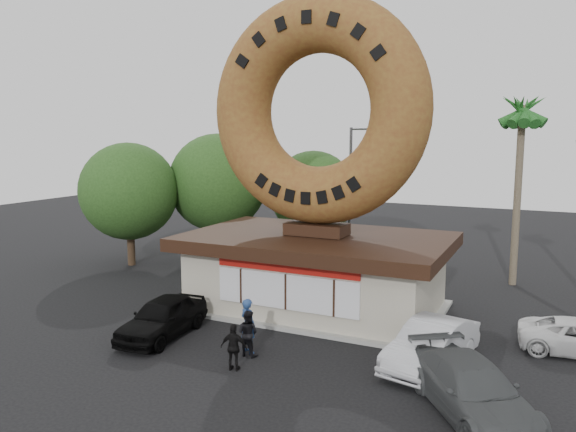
% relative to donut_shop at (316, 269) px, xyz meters
% --- Properties ---
extents(ground, '(90.00, 90.00, 0.00)m').
position_rel_donut_shop_xyz_m(ground, '(0.00, -5.98, -1.77)').
color(ground, black).
rests_on(ground, ground).
extents(donut_shop, '(11.20, 7.20, 3.80)m').
position_rel_donut_shop_xyz_m(donut_shop, '(0.00, 0.00, 0.00)').
color(donut_shop, '#BAB19E').
rests_on(donut_shop, ground).
extents(giant_donut, '(9.55, 2.43, 9.55)m').
position_rel_donut_shop_xyz_m(giant_donut, '(0.00, 0.02, 6.81)').
color(giant_donut, olive).
rests_on(giant_donut, donut_shop).
extents(tree_west, '(6.00, 6.00, 7.65)m').
position_rel_donut_shop_xyz_m(tree_west, '(-9.50, 7.02, 2.87)').
color(tree_west, '#473321').
rests_on(tree_west, ground).
extents(tree_mid, '(5.20, 5.20, 6.63)m').
position_rel_donut_shop_xyz_m(tree_mid, '(-4.00, 9.02, 2.25)').
color(tree_mid, '#473321').
rests_on(tree_mid, ground).
extents(tree_far, '(5.60, 5.60, 7.14)m').
position_rel_donut_shop_xyz_m(tree_far, '(-13.00, 3.02, 2.56)').
color(tree_far, '#473321').
rests_on(tree_far, ground).
extents(palm_near, '(2.60, 2.60, 9.75)m').
position_rel_donut_shop_xyz_m(palm_near, '(7.50, 8.02, 6.65)').
color(palm_near, '#726651').
rests_on(palm_near, ground).
extents(street_lamp, '(2.11, 0.20, 8.00)m').
position_rel_donut_shop_xyz_m(street_lamp, '(-1.86, 10.02, 2.72)').
color(street_lamp, '#59595E').
rests_on(street_lamp, ground).
extents(person_left, '(0.84, 0.71, 1.95)m').
position_rel_donut_shop_xyz_m(person_left, '(-0.22, -5.65, -0.79)').
color(person_left, navy).
rests_on(person_left, ground).
extents(person_center, '(0.81, 0.65, 1.62)m').
position_rel_donut_shop_xyz_m(person_center, '(-0.09, -5.90, -0.96)').
color(person_center, black).
rests_on(person_center, ground).
extents(person_right, '(0.96, 0.53, 1.55)m').
position_rel_donut_shop_xyz_m(person_right, '(0.12, -7.17, -0.99)').
color(person_right, black).
rests_on(person_right, ground).
extents(car_black, '(2.13, 4.55, 1.51)m').
position_rel_donut_shop_xyz_m(car_black, '(-3.92, -5.69, -1.01)').
color(car_black, black).
rests_on(car_black, ground).
extents(car_silver, '(2.59, 4.85, 1.52)m').
position_rel_donut_shop_xyz_m(car_silver, '(5.82, -4.10, -1.01)').
color(car_silver, silver).
rests_on(car_silver, ground).
extents(car_grey, '(4.64, 5.35, 1.48)m').
position_rel_donut_shop_xyz_m(car_grey, '(7.49, -6.90, -1.03)').
color(car_grey, '#505355').
rests_on(car_grey, ground).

